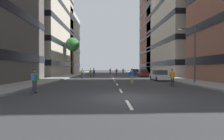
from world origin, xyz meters
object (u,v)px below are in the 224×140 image
skater_1 (172,76)px  skater_2 (91,72)px  skater_3 (123,71)px  parked_car_near (143,73)px  skater_0 (110,71)px  parked_car_mid (159,76)px  streetlamp_right (192,49)px  skater_5 (117,71)px  skater_6 (34,79)px  skater_7 (94,72)px  skater_4 (82,73)px  street_tree_near (73,45)px  skater_8 (132,75)px  parked_car_far (135,72)px

skater_1 → skater_2: same height
skater_1 → skater_3: (-1.80, 33.09, 0.00)m
parked_car_near → skater_0: size_ratio=2.47×
skater_1 → skater_3: size_ratio=1.00×
parked_car_mid → parked_car_near: bearing=90.0°
streetlamp_right → skater_5: bearing=110.3°
parked_car_near → skater_6: skater_6 is taller
parked_car_mid → skater_7: 14.50m
skater_3 → skater_4: same height
skater_7 → streetlamp_right: bearing=-48.6°
street_tree_near → skater_8: (11.57, -22.86, -6.70)m
parked_car_far → skater_4: skater_4 is taller
skater_5 → skater_6: same height
skater_0 → skater_6: 38.47m
skater_3 → skater_4: size_ratio=1.00×
parked_car_near → parked_car_far: bearing=90.0°
skater_1 → skater_7: same height
parked_car_near → streetlamp_right: size_ratio=0.68×
street_tree_near → skater_5: street_tree_near is taller
skater_2 → skater_8: bearing=-62.2°
parked_car_near → skater_6: bearing=-119.5°
skater_0 → skater_6: (-6.26, -37.95, 0.00)m
skater_8 → skater_3: bearing=86.3°
parked_car_far → skater_0: size_ratio=2.47×
skater_4 → skater_3: bearing=66.9°
parked_car_mid → parked_car_far: same height
skater_1 → skater_4: bearing=132.8°
skater_2 → skater_7: (0.23, 4.17, 0.00)m
skater_7 → skater_8: same height
parked_car_mid → skater_2: bearing=151.8°
skater_0 → skater_5: (1.41, -9.67, 0.00)m
parked_car_mid → skater_1: size_ratio=2.47×
parked_car_far → skater_7: size_ratio=2.47×
skater_6 → parked_car_far: bearing=68.7°
parked_car_near → parked_car_mid: (0.00, -11.20, 0.00)m
skater_3 → skater_7: 17.34m
skater_1 → skater_6: 12.75m
streetlamp_right → skater_3: 30.88m
skater_0 → skater_7: (-3.71, -16.07, 0.00)m
street_tree_near → skater_1: 30.20m
skater_0 → skater_4: (-5.18, -21.83, 0.00)m
skater_7 → skater_8: 16.28m
parked_car_near → skater_8: (-4.92, -16.54, 0.29)m
skater_6 → skater_3: bearing=74.8°
parked_car_mid → skater_0: size_ratio=2.47×
skater_0 → skater_2: size_ratio=1.00×
street_tree_near → skater_1: (15.38, -25.11, -6.70)m
parked_car_mid → skater_7: bearing=136.7°
skater_4 → skater_0: bearing=76.7°
parked_car_far → skater_1: size_ratio=2.47×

